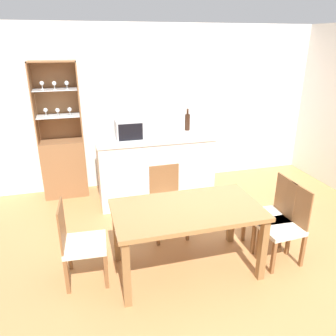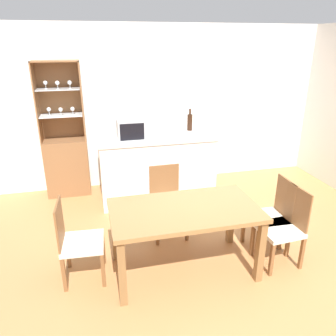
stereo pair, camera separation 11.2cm
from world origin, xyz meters
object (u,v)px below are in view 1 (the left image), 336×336
(dining_chair_side_left_far, at_px, (80,243))
(dining_chair_head_far, at_px, (168,202))
(dining_chair_side_right_far, at_px, (271,215))
(display_cabinet, at_px, (64,158))
(dining_chair_side_right_near, at_px, (284,225))
(dining_table, at_px, (187,216))
(wine_bottle, at_px, (187,122))
(microwave, at_px, (134,129))

(dining_chair_side_left_far, bearing_deg, dining_chair_head_far, 123.40)
(dining_chair_side_left_far, height_order, dining_chair_side_right_far, same)
(dining_chair_head_far, bearing_deg, display_cabinet, -52.10)
(dining_chair_side_right_near, relative_size, dining_chair_side_right_far, 1.00)
(display_cabinet, height_order, dining_chair_head_far, display_cabinet)
(dining_chair_head_far, bearing_deg, dining_chair_side_left_far, 28.51)
(dining_table, xyz_separation_m, wine_bottle, (0.66, 1.98, 0.48))
(display_cabinet, relative_size, wine_bottle, 6.05)
(display_cabinet, relative_size, dining_chair_side_right_near, 2.35)
(dining_chair_side_right_near, height_order, wine_bottle, wine_bottle)
(dining_chair_side_right_near, bearing_deg, microwave, 30.68)
(dining_table, bearing_deg, wine_bottle, 71.52)
(display_cabinet, height_order, wine_bottle, display_cabinet)
(dining_chair_side_right_near, distance_m, dining_chair_head_far, 1.37)
(display_cabinet, relative_size, dining_chair_side_right_far, 2.35)
(dining_chair_side_left_far, distance_m, dining_chair_head_far, 1.23)
(wine_bottle, bearing_deg, microwave, -165.81)
(dining_chair_side_right_near, bearing_deg, dining_chair_side_right_far, -3.72)
(dining_chair_side_right_near, distance_m, microwave, 2.38)
(display_cabinet, xyz_separation_m, dining_table, (1.24, -2.26, 0.03))
(dining_chair_side_left_far, bearing_deg, microwave, 156.10)
(microwave, distance_m, wine_bottle, 0.90)
(dining_chair_side_right_far, bearing_deg, dining_chair_head_far, 61.94)
(dining_chair_head_far, height_order, dining_chair_side_right_far, same)
(dining_table, height_order, dining_chair_side_right_near, dining_chair_side_right_near)
(wine_bottle, bearing_deg, dining_chair_side_left_far, -133.04)
(dining_chair_head_far, distance_m, dining_chair_side_right_far, 1.23)
(dining_chair_side_right_near, relative_size, microwave, 1.65)
(dining_chair_side_right_near, xyz_separation_m, microwave, (-1.28, 1.87, 0.69))
(dining_table, bearing_deg, microwave, 97.05)
(dining_table, distance_m, microwave, 1.83)
(dining_chair_side_right_far, bearing_deg, microwave, 40.00)
(dining_chair_side_right_far, distance_m, wine_bottle, 2.02)
(dining_table, bearing_deg, dining_chair_side_left_far, 173.21)
(dining_table, bearing_deg, dining_chair_head_far, 90.08)
(dining_chair_side_left_far, height_order, dining_chair_side_right_near, same)
(display_cabinet, bearing_deg, dining_chair_head_far, -50.86)
(dining_chair_side_right_near, distance_m, dining_chair_side_right_far, 0.24)
(dining_table, bearing_deg, dining_chair_side_right_far, 6.56)
(display_cabinet, xyz_separation_m, dining_chair_side_right_near, (2.31, -2.38, -0.18))
(dining_chair_side_right_near, relative_size, wine_bottle, 2.57)
(display_cabinet, distance_m, microwave, 1.26)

